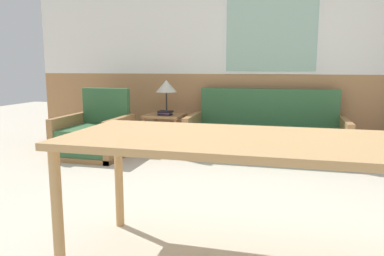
{
  "coord_description": "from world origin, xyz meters",
  "views": [
    {
      "loc": [
        0.25,
        -2.71,
        1.16
      ],
      "look_at": [
        -0.72,
        0.99,
        0.53
      ],
      "focal_mm": 35.0,
      "sensor_mm": 36.0,
      "label": 1
    }
  ],
  "objects_px": {
    "armchair": "(95,137)",
    "table_lamp": "(166,87)",
    "dining_table": "(241,150)",
    "side_table": "(165,121)",
    "couch": "(265,138)"
  },
  "relations": [
    {
      "from": "armchair",
      "to": "table_lamp",
      "type": "xyz_separation_m",
      "value": [
        0.78,
        0.62,
        0.63
      ]
    },
    {
      "from": "table_lamp",
      "to": "dining_table",
      "type": "distance_m",
      "value": 3.24
    },
    {
      "from": "side_table",
      "to": "dining_table",
      "type": "relative_size",
      "value": 0.26
    },
    {
      "from": "table_lamp",
      "to": "dining_table",
      "type": "bearing_deg",
      "value": -64.13
    },
    {
      "from": "couch",
      "to": "dining_table",
      "type": "bearing_deg",
      "value": -89.29
    },
    {
      "from": "side_table",
      "to": "couch",
      "type": "bearing_deg",
      "value": -1.0
    },
    {
      "from": "armchair",
      "to": "side_table",
      "type": "height_order",
      "value": "armchair"
    },
    {
      "from": "couch",
      "to": "armchair",
      "type": "height_order",
      "value": "armchair"
    },
    {
      "from": "couch",
      "to": "dining_table",
      "type": "distance_m",
      "value": 2.84
    },
    {
      "from": "dining_table",
      "to": "side_table",
      "type": "bearing_deg",
      "value": 116.5
    },
    {
      "from": "couch",
      "to": "side_table",
      "type": "xyz_separation_m",
      "value": [
        -1.37,
        0.02,
        0.17
      ]
    },
    {
      "from": "couch",
      "to": "side_table",
      "type": "height_order",
      "value": "couch"
    },
    {
      "from": "table_lamp",
      "to": "armchair",
      "type": "bearing_deg",
      "value": -141.33
    },
    {
      "from": "armchair",
      "to": "dining_table",
      "type": "distance_m",
      "value": 3.2
    },
    {
      "from": "couch",
      "to": "table_lamp",
      "type": "distance_m",
      "value": 1.52
    }
  ]
}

